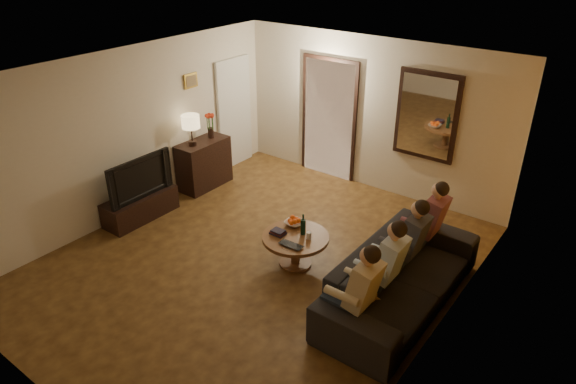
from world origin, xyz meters
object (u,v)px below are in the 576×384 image
Objects in this scene: dog at (349,300)px; bowl at (294,223)px; wine_bottle at (303,224)px; person_c at (407,248)px; sofa at (401,278)px; person_d at (427,228)px; coffee_table at (295,250)px; dresser at (204,164)px; person_a at (358,298)px; tv_stand at (140,206)px; laptop at (289,247)px; tv at (136,176)px; table_lamp at (191,130)px; person_b at (384,271)px.

bowl is (-1.33, 0.74, 0.20)m from dog.
person_c is at bearing 12.97° from wine_bottle.
person_d is (-0.10, 0.90, 0.23)m from sofa.
coffee_table is (-1.40, -1.01, -0.38)m from person_d.
person_a is (4.10, -1.76, 0.18)m from dresser.
tv_stand is 4.13m from person_a.
person_c reaches higher than dresser.
person_a is 1.20m from person_c.
bowl is 0.79× the size of laptop.
person_a is at bearing -94.79° from tv.
dresser is 2.89× the size of laptop.
person_a reaches higher than laptop.
tv is (0.00, -1.20, -0.39)m from table_lamp.
dog reaches higher than bowl.
sofa reaches higher than dog.
person_b is 0.60m from person_c.
tv is 4.11m from person_b.
person_c is at bearing -90.00° from person_d.
person_a is 1.61m from wine_bottle.
person_b reaches higher than dog.
person_d is (4.10, 0.26, -0.51)m from table_lamp.
tv_stand is 3.62× the size of laptop.
person_a is 1.00× the size of person_d.
person_c is (4.10, -0.56, 0.18)m from dresser.
sofa is at bearing 51.85° from dog.
person_a is 2.14× the size of dog.
coffee_table is (-1.40, -0.41, -0.38)m from person_c.
person_b is at bearing 90.00° from person_a.
wine_bottle is at bearing -167.03° from person_c.
person_b reaches higher than sofa.
person_b is (0.00, 0.60, 0.00)m from person_a.
wine_bottle is at bearing 141.54° from dog.
dog is (3.85, -1.27, -0.83)m from table_lamp.
tv_stand is 2.84m from wine_bottle.
bowl is (-1.58, -0.79, -0.12)m from person_d.
person_d is 1.62m from wine_bottle.
bowl is (-1.58, 1.01, -0.12)m from person_a.
coffee_table is at bearing -80.61° from tv.
table_lamp is 1.64× the size of laptop.
dog reaches higher than laptop.
person_a is at bearing -57.26° from dog.
person_b is at bearing -7.75° from coffee_table.
table_lamp is 4.14m from person_c.
dresser is 4.10m from person_d.
table_lamp reaches higher than wine_bottle.
bowl reaches higher than tv_stand.
person_d is 1.76m from coffee_table.
person_b is (4.10, -1.16, 0.18)m from dresser.
table_lamp is at bearing 157.14° from laptop.
person_b is at bearing -12.16° from wine_bottle.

